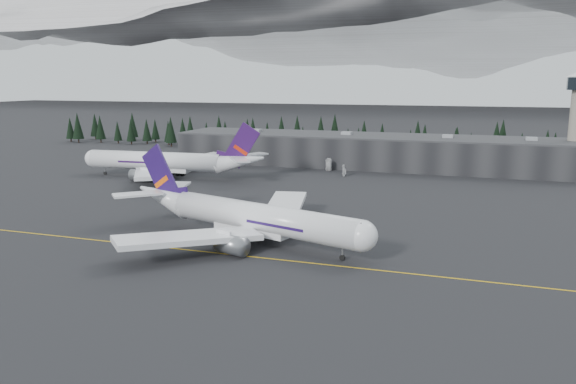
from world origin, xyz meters
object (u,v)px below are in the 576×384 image
(gse_vehicle_a, at_px, (329,169))
(jet_main, at_px, (242,215))
(jet_parked, at_px, (170,162))
(terminal, at_px, (370,151))
(gse_vehicle_b, at_px, (344,174))

(gse_vehicle_a, bearing_deg, jet_main, -81.21)
(jet_main, relative_size, gse_vehicle_a, 12.79)
(jet_parked, xyz_separation_m, gse_vehicle_a, (49.92, 33.04, -5.08))
(jet_main, bearing_deg, jet_parked, 147.49)
(terminal, bearing_deg, jet_main, -93.36)
(jet_parked, bearing_deg, gse_vehicle_a, -150.71)
(terminal, xyz_separation_m, gse_vehicle_b, (-4.27, -28.21, -5.55))
(terminal, distance_m, jet_parked, 80.81)
(jet_main, height_order, jet_parked, jet_parked)
(jet_parked, distance_m, gse_vehicle_a, 60.08)
(gse_vehicle_a, relative_size, gse_vehicle_b, 1.14)
(terminal, xyz_separation_m, gse_vehicle_a, (-12.72, -18.02, -5.60))
(jet_parked, relative_size, gse_vehicle_a, 13.81)
(terminal, relative_size, jet_main, 2.48)
(terminal, xyz_separation_m, jet_main, (-6.81, -116.11, -0.82))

